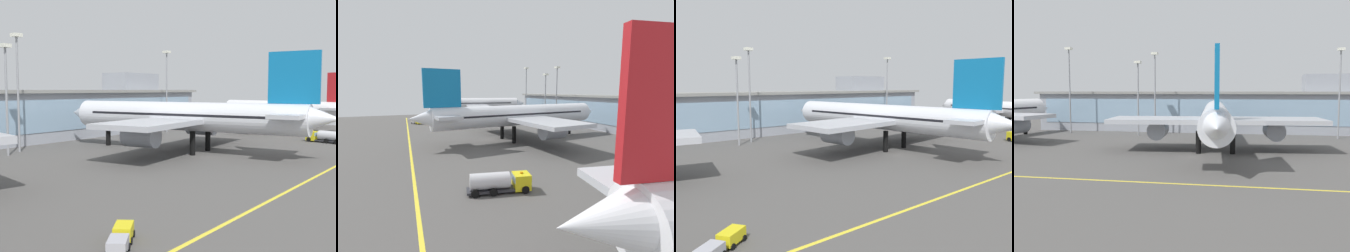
{
  "view_description": "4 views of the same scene",
  "coord_description": "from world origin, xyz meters",
  "views": [
    {
      "loc": [
        -68.77,
        -41.04,
        12.68
      ],
      "look_at": [
        -4.94,
        5.81,
        5.98
      ],
      "focal_mm": 45.7,
      "sensor_mm": 36.0,
      "label": 1
    },
    {
      "loc": [
        66.7,
        -22.81,
        14.23
      ],
      "look_at": [
        1.26,
        4.81,
        3.93
      ],
      "focal_mm": 25.83,
      "sensor_mm": 36.0,
      "label": 2
    },
    {
      "loc": [
        -53.88,
        -46.83,
        14.64
      ],
      "look_at": [
        -5.45,
        11.1,
        5.55
      ],
      "focal_mm": 36.29,
      "sensor_mm": 36.0,
      "label": 3
    },
    {
      "loc": [
        11.42,
        -72.35,
        12.84
      ],
      "look_at": [
        -2.63,
        2.2,
        5.8
      ],
      "focal_mm": 40.36,
      "sensor_mm": 36.0,
      "label": 4
    }
  ],
  "objects": [
    {
      "name": "apron_light_mast_east",
      "position": [
        -21.14,
        32.24,
        14.22
      ],
      "size": [
        1.8,
        1.8,
        21.4
      ],
      "color": "gray",
      "rests_on": "ground"
    },
    {
      "name": "ground_plane",
      "position": [
        0.0,
        0.0,
        0.0
      ],
      "size": [
        180.0,
        180.0,
        0.0
      ],
      "primitive_type": "plane",
      "color": "#514F4C"
    },
    {
      "name": "terminal_building",
      "position": [
        1.76,
        47.54,
        6.85
      ],
      "size": [
        118.55,
        14.0,
        17.89
      ],
      "color": "#9399A3",
      "rests_on": "ground"
    },
    {
      "name": "apron_light_mast_far_east",
      "position": [
        -16.81,
        34.84,
        15.66
      ],
      "size": [
        1.8,
        1.8,
        23.99
      ],
      "color": "gray",
      "rests_on": "ground"
    },
    {
      "name": "apron_light_mast_centre",
      "position": [
        34.13,
        34.97,
        15.8
      ],
      "size": [
        1.8,
        1.8,
        24.25
      ],
      "color": "gray",
      "rests_on": "ground"
    },
    {
      "name": "airliner_near_right",
      "position": [
        3.6,
        7.83,
        7.14
      ],
      "size": [
        46.34,
        60.82,
        19.54
      ],
      "rotation": [
        0.0,
        0.0,
        1.67
      ],
      "color": "black",
      "rests_on": "ground"
    },
    {
      "name": "airliner_far_right",
      "position": [
        61.78,
        9.39,
        6.44
      ],
      "size": [
        45.65,
        51.12,
        17.66
      ],
      "rotation": [
        0.0,
        0.0,
        1.37
      ],
      "color": "black",
      "rests_on": "ground"
    },
    {
      "name": "taxiway_centreline_stripe",
      "position": [
        0.0,
        -22.0,
        0.01
      ],
      "size": [
        144.0,
        0.5,
        0.01
      ],
      "primitive_type": "cube",
      "color": "yellow",
      "rests_on": "ground"
    },
    {
      "name": "baggage_tug_near",
      "position": [
        -43.88,
        -18.05,
        0.79
      ],
      "size": [
        5.48,
        4.46,
        1.4
      ],
      "rotation": [
        0.0,
        0.0,
        0.6
      ],
      "color": "black",
      "rests_on": "ground"
    }
  ]
}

